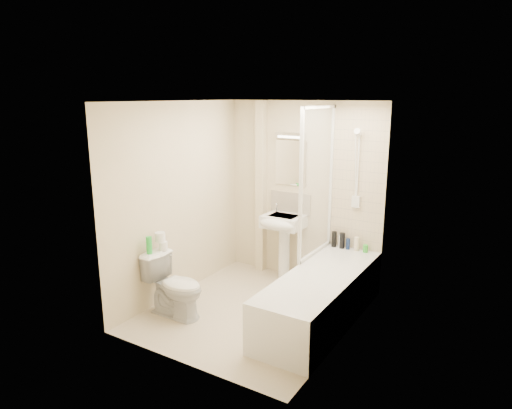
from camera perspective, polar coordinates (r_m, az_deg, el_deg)
The scene contains 25 objects.
floor at distance 5.48m, azimuth -0.26°, elevation -13.19°, with size 2.50×2.50×0.00m, color beige.
wall_back at distance 6.13m, azimuth 5.91°, elevation 1.54°, with size 2.20×0.02×2.40m, color beige.
wall_left at distance 5.70m, azimuth -9.71°, elevation 0.51°, with size 0.02×2.50×2.40m, color beige.
wall_right at distance 4.59m, azimuth 11.49°, elevation -2.74°, with size 0.02×2.50×2.40m, color beige.
ceiling at distance 4.90m, azimuth -0.29°, elevation 12.77°, with size 2.20×2.50×0.02m, color white.
tile_back at distance 5.79m, azimuth 12.61°, elevation 2.86°, with size 0.70×0.01×1.75m, color beige.
tile_right at distance 4.72m, azimuth 12.32°, elevation 0.50°, with size 0.01×2.10×1.75m, color beige.
pipe_boxing at distance 6.36m, azimuth 0.64°, elevation 2.06°, with size 0.12×0.12×2.40m, color beige.
splashback at distance 6.23m, azimuth 4.32°, elevation 0.19°, with size 0.60×0.01×0.30m, color beige.
mirror at distance 6.13m, azimuth 4.40°, elevation 5.19°, with size 0.46×0.01×0.60m, color white.
strip_light at distance 6.07m, azimuth 4.36°, elevation 8.63°, with size 0.42×0.07×0.07m, color silver.
bathtub at distance 5.20m, azimuth 8.11°, elevation -11.33°, with size 0.70×2.10×0.55m.
shower_screen at distance 5.51m, azimuth 7.67°, elevation 2.80°, with size 0.04×0.92×1.80m.
shower_fixture at distance 5.73m, azimuth 12.51°, elevation 3.98°, with size 0.10×0.16×0.99m.
pedestal_sink at distance 6.12m, azimuth 3.29°, elevation -3.08°, with size 0.53×0.49×1.02m.
bottle_black_a at distance 5.99m, azimuth 9.74°, elevation -4.28°, with size 0.07×0.07×0.20m, color black.
bottle_white_a at distance 5.97m, azimuth 10.52°, elevation -4.57°, with size 0.05×0.05×0.17m, color white.
bottle_black_b at distance 5.96m, azimuth 10.71°, elevation -4.45°, with size 0.07×0.07×0.20m, color black.
bottle_blue at distance 5.94m, azimuth 11.43°, elevation -4.85°, with size 0.05×0.05×0.14m, color navy.
bottle_cream at distance 5.90m, azimuth 12.44°, elevation -4.83°, with size 0.06×0.06×0.18m, color #F7E4BF.
bottle_green at distance 5.88m, azimuth 13.52°, elevation -5.38°, with size 0.06×0.06×0.10m, color green.
toilet at distance 5.33m, azimuth -10.09°, elevation -9.95°, with size 0.71×0.41×0.72m, color white.
toilet_roll_lower at distance 5.39m, azimuth -11.53°, elevation -5.08°, with size 0.10×0.10×0.10m, color white.
toilet_roll_upper at distance 5.38m, azimuth -11.90°, elevation -3.99°, with size 0.12×0.12×0.11m, color white.
green_bottle at distance 5.29m, azimuth -13.22°, elevation -4.98°, with size 0.06×0.06×0.20m, color green.
Camera 1 is at (2.58, -4.16, 2.47)m, focal length 32.00 mm.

